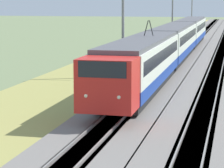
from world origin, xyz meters
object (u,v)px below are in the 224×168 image
(catenary_mast_mid, at_px, (124,25))
(catenary_mast_distant, at_px, (192,9))
(passenger_train, at_px, (175,40))
(catenary_mast_far, at_px, (173,16))

(catenary_mast_mid, relative_size, catenary_mast_distant, 0.98)
(passenger_train, height_order, catenary_mast_distant, catenary_mast_distant)
(catenary_mast_far, bearing_deg, catenary_mast_distant, 0.01)
(catenary_mast_mid, height_order, catenary_mast_distant, catenary_mast_distant)
(catenary_mast_mid, bearing_deg, passenger_train, -13.71)
(passenger_train, relative_size, catenary_mast_distant, 6.91)
(passenger_train, distance_m, catenary_mast_mid, 12.03)
(catenary_mast_far, distance_m, catenary_mast_distant, 33.69)
(passenger_train, height_order, catenary_mast_far, catenary_mast_far)
(passenger_train, relative_size, catenary_mast_mid, 7.03)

